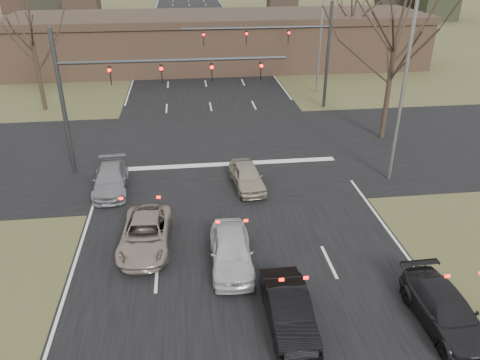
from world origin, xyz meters
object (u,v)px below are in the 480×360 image
(car_grey_ahead, at_px, (111,179))
(streetlight_right_far, at_px, (319,26))
(building, at_px, (220,40))
(streetlight_right_near, at_px, (401,80))
(car_black_hatch, at_px, (288,309))
(car_silver_ahead, at_px, (247,176))
(mast_arm_far, at_px, (292,43))
(mast_arm_near, at_px, (123,83))
(car_white_sedan, at_px, (231,251))
(car_silver_suv, at_px, (146,234))
(car_charcoal_sedan, at_px, (446,311))

(car_grey_ahead, bearing_deg, streetlight_right_far, 43.83)
(building, distance_m, streetlight_right_near, 28.97)
(car_black_hatch, bearing_deg, car_silver_ahead, 90.16)
(mast_arm_far, height_order, car_black_hatch, mast_arm_far)
(mast_arm_far, bearing_deg, mast_arm_near, -138.78)
(car_white_sedan, bearing_deg, mast_arm_far, 72.98)
(car_grey_ahead, relative_size, car_silver_ahead, 1.14)
(streetlight_right_near, height_order, streetlight_right_far, same)
(car_silver_ahead, bearing_deg, mast_arm_far, 62.93)
(streetlight_right_far, distance_m, car_silver_suv, 26.13)
(car_white_sedan, xyz_separation_m, car_black_hatch, (1.57, -3.52, -0.05))
(car_black_hatch, xyz_separation_m, car_charcoal_sedan, (5.27, -0.69, -0.03))
(streetlight_right_far, bearing_deg, building, 123.65)
(car_silver_suv, xyz_separation_m, car_charcoal_sedan, (10.34, -5.98, -0.01))
(mast_arm_near, bearing_deg, streetlight_right_near, -12.05)
(car_white_sedan, relative_size, car_grey_ahead, 0.98)
(streetlight_right_near, xyz_separation_m, car_silver_ahead, (-7.77, 0.03, -4.96))
(streetlight_right_near, height_order, car_silver_ahead, streetlight_right_near)
(car_grey_ahead, bearing_deg, streetlight_right_near, -5.12)
(car_white_sedan, relative_size, car_charcoal_sedan, 0.96)
(car_charcoal_sedan, bearing_deg, car_white_sedan, 147.09)
(building, bearing_deg, streetlight_right_far, -56.35)
(car_silver_suv, xyz_separation_m, car_grey_ahead, (-2.13, 5.50, -0.02))
(streetlight_right_near, distance_m, car_silver_ahead, 9.22)
(car_grey_ahead, bearing_deg, car_black_hatch, -59.19)
(mast_arm_near, height_order, mast_arm_far, same)
(car_silver_suv, height_order, car_grey_ahead, car_silver_suv)
(building, bearing_deg, car_grey_ahead, -106.51)
(mast_arm_far, xyz_separation_m, car_charcoal_sedan, (0.16, -23.90, -4.40))
(mast_arm_far, xyz_separation_m, car_grey_ahead, (-12.31, -12.43, -4.41))
(building, height_order, car_charcoal_sedan, building)
(streetlight_right_far, distance_m, car_white_sedan, 26.11)
(car_silver_suv, height_order, car_white_sedan, car_white_sedan)
(mast_arm_near, height_order, streetlight_right_far, streetlight_right_far)
(mast_arm_far, distance_m, car_black_hatch, 24.17)
(mast_arm_near, bearing_deg, car_black_hatch, -64.50)
(streetlight_right_far, relative_size, car_charcoal_sedan, 2.34)
(mast_arm_near, relative_size, car_black_hatch, 3.05)
(streetlight_right_near, relative_size, car_white_sedan, 2.42)
(building, relative_size, mast_arm_far, 3.81)
(streetlight_right_near, xyz_separation_m, car_black_hatch, (-7.75, -10.21, -4.93))
(mast_arm_near, relative_size, car_silver_ahead, 3.29)
(streetlight_right_near, bearing_deg, car_grey_ahead, 177.81)
(mast_arm_far, bearing_deg, building, 105.58)
(streetlight_right_near, bearing_deg, car_white_sedan, -144.32)
(streetlight_right_near, relative_size, streetlight_right_far, 1.00)
(car_silver_suv, relative_size, car_grey_ahead, 1.07)
(car_silver_suv, bearing_deg, streetlight_right_far, 61.74)
(car_black_hatch, relative_size, car_charcoal_sedan, 0.93)
(mast_arm_near, height_order, car_silver_suv, mast_arm_near)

